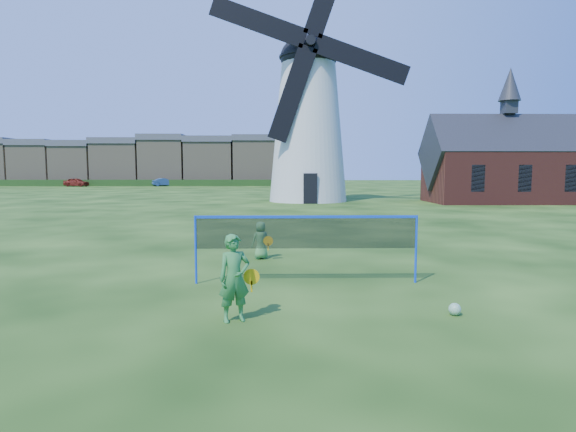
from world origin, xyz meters
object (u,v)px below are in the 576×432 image
(chapel, at_px, (507,165))
(play_ball, at_px, (455,309))
(player_boy, at_px, (261,240))
(car_left, at_px, (76,182))
(player_girl, at_px, (234,278))
(badminton_net, at_px, (306,234))
(car_right, at_px, (164,182))
(windmill, at_px, (308,119))

(chapel, xyz_separation_m, play_ball, (-14.66, -29.14, -2.82))
(chapel, distance_m, player_boy, 30.01)
(play_ball, xyz_separation_m, car_left, (-34.49, 66.34, 0.55))
(chapel, distance_m, player_girl, 34.82)
(chapel, height_order, badminton_net, chapel)
(player_boy, bearing_deg, chapel, -150.65)
(player_girl, relative_size, play_ball, 6.80)
(car_left, distance_m, car_right, 13.19)
(badminton_net, distance_m, car_right, 68.51)
(windmill, xyz_separation_m, player_boy, (-2.87, -25.61, -6.10))
(badminton_net, xyz_separation_m, player_girl, (-1.37, -2.74, -0.39))
(player_boy, relative_size, car_right, 0.29)
(windmill, relative_size, player_boy, 18.21)
(car_left, relative_size, car_right, 1.03)
(player_girl, bearing_deg, chapel, 35.68)
(chapel, relative_size, badminton_net, 2.44)
(badminton_net, relative_size, play_ball, 22.95)
(chapel, bearing_deg, player_boy, -127.76)
(badminton_net, height_order, player_girl, badminton_net)
(car_left, bearing_deg, windmill, -121.78)
(badminton_net, xyz_separation_m, car_left, (-31.98, 63.86, -0.48))
(player_boy, distance_m, car_left, 68.22)
(windmill, relative_size, car_left, 5.11)
(player_girl, xyz_separation_m, car_right, (-17.57, 68.58, -0.13))
(play_ball, distance_m, car_left, 74.77)
(player_boy, relative_size, play_ball, 4.93)
(chapel, relative_size, car_left, 3.18)
(chapel, relative_size, car_right, 3.29)
(play_ball, bearing_deg, player_girl, -176.12)
(player_girl, bearing_deg, player_boy, 65.72)
(car_right, bearing_deg, badminton_net, 172.31)
(player_girl, bearing_deg, badminton_net, 41.34)
(badminton_net, height_order, player_boy, badminton_net)
(player_girl, relative_size, car_right, 0.40)
(car_left, bearing_deg, chapel, -112.63)
(windmill, relative_size, chapel, 1.60)
(chapel, distance_m, play_ball, 32.74)
(windmill, bearing_deg, player_girl, -95.64)
(chapel, xyz_separation_m, player_boy, (-18.32, -23.65, -2.39))
(chapel, bearing_deg, car_right, 132.66)
(player_boy, bearing_deg, car_left, -86.02)
(car_right, bearing_deg, car_left, 74.88)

